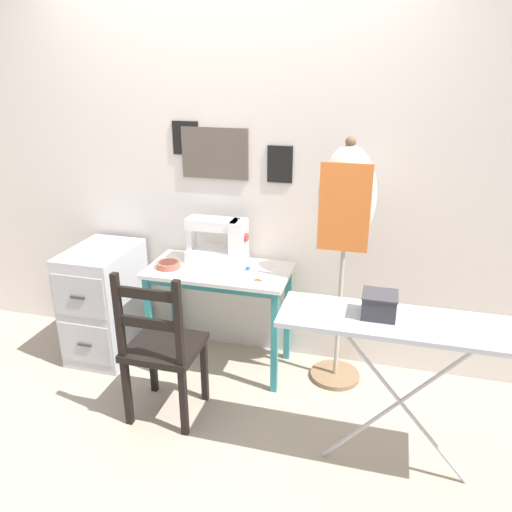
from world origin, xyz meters
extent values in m
plane|color=tan|center=(0.00, 0.00, 0.00)|extent=(14.00, 14.00, 0.00)
cube|color=silver|center=(0.00, 0.53, 1.27)|extent=(10.00, 0.05, 2.55)
cube|color=brown|center=(-0.10, 0.50, 1.39)|extent=(0.45, 0.02, 0.32)
cube|color=black|center=(-0.30, 0.50, 1.48)|extent=(0.18, 0.01, 0.21)
cube|color=black|center=(0.33, 0.50, 1.34)|extent=(0.16, 0.01, 0.23)
cube|color=silver|center=(0.00, 0.23, 0.70)|extent=(0.91, 0.47, 0.02)
cube|color=teal|center=(0.00, 0.04, 0.67)|extent=(0.83, 0.03, 0.04)
cube|color=teal|center=(-0.41, 0.04, 0.34)|extent=(0.04, 0.04, 0.69)
cube|color=teal|center=(0.41, 0.04, 0.34)|extent=(0.04, 0.04, 0.69)
cube|color=teal|center=(-0.41, 0.43, 0.34)|extent=(0.04, 0.04, 0.69)
cube|color=teal|center=(0.41, 0.43, 0.34)|extent=(0.04, 0.04, 0.69)
cube|color=white|center=(-0.05, 0.35, 0.75)|extent=(0.38, 0.18, 0.08)
cube|color=white|center=(0.10, 0.35, 0.90)|extent=(0.09, 0.15, 0.21)
cube|color=white|center=(-0.07, 0.35, 0.97)|extent=(0.34, 0.14, 0.07)
cube|color=white|center=(-0.22, 0.35, 0.86)|extent=(0.04, 0.10, 0.14)
cylinder|color=#B22D2D|center=(0.15, 0.35, 0.90)|extent=(0.02, 0.06, 0.06)
cylinder|color=#99999E|center=(0.10, 0.35, 1.01)|extent=(0.01, 0.01, 0.02)
cylinder|color=#B25647|center=(-0.31, 0.16, 0.73)|extent=(0.15, 0.15, 0.04)
cylinder|color=brown|center=(-0.31, 0.16, 0.75)|extent=(0.12, 0.12, 0.01)
cube|color=silver|center=(0.35, 0.11, 0.71)|extent=(0.10, 0.03, 0.00)
cube|color=silver|center=(0.34, 0.09, 0.71)|extent=(0.09, 0.05, 0.00)
torus|color=#DB511E|center=(0.28, 0.12, 0.71)|extent=(0.03, 0.03, 0.01)
torus|color=#DB511E|center=(0.28, 0.12, 0.71)|extent=(0.03, 0.03, 0.01)
cylinder|color=#2875C1|center=(0.19, 0.26, 0.73)|extent=(0.03, 0.03, 0.03)
cylinder|color=beige|center=(0.19, 0.26, 0.74)|extent=(0.04, 0.04, 0.00)
cylinder|color=beige|center=(0.19, 0.26, 0.71)|extent=(0.04, 0.04, 0.00)
cube|color=black|center=(-0.14, -0.31, 0.44)|extent=(0.40, 0.38, 0.04)
cube|color=black|center=(-0.31, -0.15, 0.21)|extent=(0.04, 0.04, 0.42)
cube|color=black|center=(0.03, -0.15, 0.21)|extent=(0.04, 0.04, 0.42)
cube|color=black|center=(-0.31, -0.47, 0.21)|extent=(0.04, 0.04, 0.42)
cube|color=black|center=(0.03, -0.47, 0.21)|extent=(0.04, 0.04, 0.42)
cube|color=black|center=(-0.31, -0.47, 0.70)|extent=(0.04, 0.04, 0.48)
cube|color=black|center=(0.03, -0.47, 0.70)|extent=(0.04, 0.04, 0.48)
cube|color=black|center=(-0.14, -0.47, 0.84)|extent=(0.34, 0.02, 0.06)
cube|color=black|center=(-0.14, -0.47, 0.67)|extent=(0.34, 0.02, 0.06)
cube|color=#B7B7BC|center=(-0.82, 0.19, 0.39)|extent=(0.40, 0.56, 0.78)
cube|color=#A8A8AD|center=(-0.82, -0.09, 0.56)|extent=(0.37, 0.01, 0.28)
cube|color=#333338|center=(-0.82, -0.10, 0.56)|extent=(0.10, 0.01, 0.02)
cube|color=#A8A8AD|center=(-0.82, -0.09, 0.22)|extent=(0.37, 0.01, 0.28)
cube|color=#333338|center=(-0.82, -0.10, 0.22)|extent=(0.10, 0.01, 0.02)
cylinder|color=#846647|center=(0.77, 0.29, 0.01)|extent=(0.32, 0.32, 0.03)
cylinder|color=#ADA89E|center=(0.77, 0.29, 0.52)|extent=(0.03, 0.03, 0.98)
ellipsoid|color=beige|center=(0.77, 0.29, 1.22)|extent=(0.33, 0.24, 0.60)
sphere|color=brown|center=(0.77, 0.29, 1.53)|extent=(0.06, 0.06, 0.06)
cube|color=orange|center=(0.77, 0.16, 1.19)|extent=(0.28, 0.01, 0.50)
cube|color=#ADB2B7|center=(1.15, -0.44, 0.84)|extent=(1.18, 0.34, 0.02)
cylinder|color=#B7B7BC|center=(1.15, -0.44, 0.41)|extent=(0.72, 0.02, 0.84)
cylinder|color=#B7B7BC|center=(1.15, -0.44, 0.41)|extent=(0.72, 0.02, 0.84)
cube|color=#333338|center=(1.00, -0.42, 0.90)|extent=(0.15, 0.14, 0.10)
cube|color=#38383D|center=(1.00, -0.42, 0.96)|extent=(0.16, 0.15, 0.01)
camera|label=1|loc=(0.99, -2.53, 1.94)|focal=35.00mm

